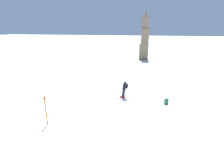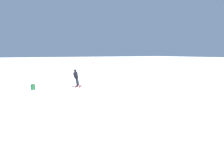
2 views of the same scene
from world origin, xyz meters
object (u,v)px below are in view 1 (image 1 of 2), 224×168
Objects in this scene: skier at (124,89)px; spare_backpack at (166,102)px; trail_marker at (46,109)px; rock_pillar at (144,40)px.

skier is 3.44× the size of spare_backpack.
trail_marker is (-4.25, -5.94, 0.21)m from skier.
skier is 0.82× the size of trail_marker.
spare_backpack is at bearing -80.79° from rock_pillar.
rock_pillar is 19.41× the size of spare_backpack.
spare_backpack is at bearing 23.85° from skier.
trail_marker is (-4.39, -28.08, -2.91)m from rock_pillar.
trail_marker is at bearing -98.88° from rock_pillar.
rock_pillar reaches higher than spare_backpack.
rock_pillar is 23.20m from spare_backpack.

